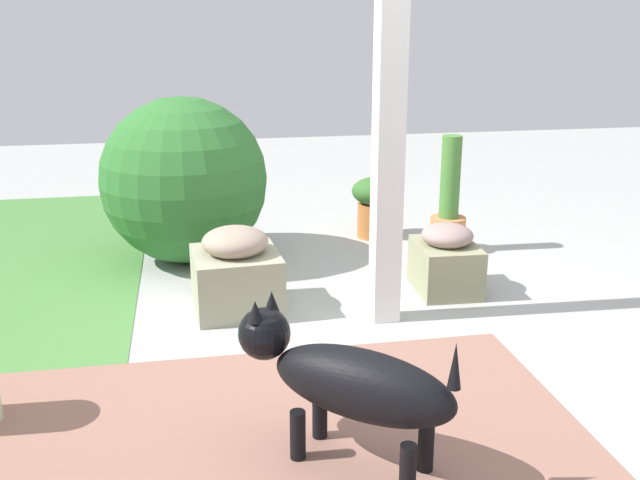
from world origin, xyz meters
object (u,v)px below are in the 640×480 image
object	(u,v)px
stone_planter_mid	(236,272)
dog	(346,379)
stone_planter_nearest	(446,260)
terracotta_pot_broad	(374,203)
terracotta_pot_tall	(449,211)
round_shrub	(184,180)
porch_pillar	(389,116)

from	to	relation	value
stone_planter_mid	dog	distance (m)	1.49
stone_planter_nearest	terracotta_pot_broad	distance (m)	1.10
stone_planter_mid	terracotta_pot_tall	size ratio (longest dim) A/B	0.63
terracotta_pot_tall	dog	bearing A→B (deg)	152.03
stone_planter_mid	round_shrub	size ratio (longest dim) A/B	0.47
dog	round_shrub	bearing A→B (deg)	12.30
terracotta_pot_broad	porch_pillar	bearing A→B (deg)	167.44
stone_planter_nearest	terracotta_pot_broad	bearing A→B (deg)	6.87
terracotta_pot_tall	dog	world-z (taller)	terracotta_pot_tall
stone_planter_nearest	terracotta_pot_broad	xyz separation A→B (m)	(1.09, 0.13, 0.06)
stone_planter_nearest	stone_planter_mid	world-z (taller)	stone_planter_mid
terracotta_pot_tall	dog	xyz separation A→B (m)	(-2.21, 1.18, 0.05)
stone_planter_mid	terracotta_pot_tall	bearing A→B (deg)	-62.34
terracotta_pot_broad	dog	world-z (taller)	dog
stone_planter_mid	dog	xyz separation A→B (m)	(-1.46, -0.27, 0.12)
stone_planter_nearest	terracotta_pot_tall	xyz separation A→B (m)	(0.70, -0.27, 0.09)
porch_pillar	dog	distance (m)	1.47
dog	terracotta_pot_broad	bearing A→B (deg)	-16.65
round_shrub	terracotta_pot_tall	bearing A→B (deg)	-94.36
stone_planter_nearest	dog	size ratio (longest dim) A/B	0.61
terracotta_pot_tall	dog	size ratio (longest dim) A/B	1.07
terracotta_pot_broad	round_shrub	bearing A→B (deg)	101.46
porch_pillar	round_shrub	size ratio (longest dim) A/B	2.01
stone_planter_mid	stone_planter_nearest	bearing A→B (deg)	-87.10
round_shrub	stone_planter_mid	bearing A→B (deg)	-164.49
round_shrub	dog	world-z (taller)	round_shrub
stone_planter_nearest	terracotta_pot_tall	bearing A→B (deg)	-20.94
porch_pillar	dog	size ratio (longest dim) A/B	2.91
porch_pillar	terracotta_pot_tall	size ratio (longest dim) A/B	2.71
stone_planter_nearest	terracotta_pot_tall	size ratio (longest dim) A/B	0.57
porch_pillar	round_shrub	bearing A→B (deg)	40.59
porch_pillar	terracotta_pot_tall	distance (m)	1.45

